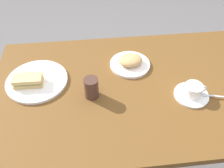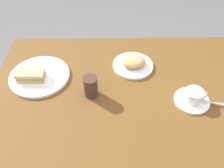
# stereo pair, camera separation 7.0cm
# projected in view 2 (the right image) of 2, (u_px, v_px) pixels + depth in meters

# --- Properties ---
(ground_plane) EXTENTS (6.00, 6.00, 0.00)m
(ground_plane) POSITION_uv_depth(u_px,v_px,m) (128.00, 161.00, 1.64)
(ground_plane) COLOR #65605E
(dining_table) EXTENTS (1.34, 0.80, 0.75)m
(dining_table) POSITION_uv_depth(u_px,v_px,m) (134.00, 100.00, 1.17)
(dining_table) COLOR brown
(dining_table) RESTS_ON ground_plane
(sandwich_plate) EXTENTS (0.29, 0.29, 0.01)m
(sandwich_plate) POSITION_uv_depth(u_px,v_px,m) (40.00, 76.00, 1.15)
(sandwich_plate) COLOR white
(sandwich_plate) RESTS_ON dining_table
(sandwich_front) EXTENTS (0.13, 0.07, 0.05)m
(sandwich_front) POSITION_uv_depth(u_px,v_px,m) (31.00, 75.00, 1.11)
(sandwich_front) COLOR tan
(sandwich_front) RESTS_ON sandwich_plate
(coffee_saucer) EXTENTS (0.15, 0.15, 0.01)m
(coffee_saucer) POSITION_uv_depth(u_px,v_px,m) (192.00, 100.00, 1.04)
(coffee_saucer) COLOR white
(coffee_saucer) RESTS_ON dining_table
(coffee_cup) EXTENTS (0.10, 0.08, 0.05)m
(coffee_cup) POSITION_uv_depth(u_px,v_px,m) (194.00, 95.00, 1.01)
(coffee_cup) COLOR white
(coffee_cup) RESTS_ON coffee_saucer
(spoon) EXTENTS (0.10, 0.04, 0.01)m
(spoon) POSITION_uv_depth(u_px,v_px,m) (210.00, 102.00, 1.02)
(spoon) COLOR silver
(spoon) RESTS_ON coffee_saucer
(side_plate) EXTENTS (0.20, 0.20, 0.01)m
(side_plate) POSITION_uv_depth(u_px,v_px,m) (133.00, 66.00, 1.20)
(side_plate) COLOR white
(side_plate) RESTS_ON dining_table
(side_food_pile) EXTENTS (0.12, 0.10, 0.04)m
(side_food_pile) POSITION_uv_depth(u_px,v_px,m) (134.00, 61.00, 1.18)
(side_food_pile) COLOR tan
(side_food_pile) RESTS_ON side_plate
(drinking_glass) EXTENTS (0.06, 0.06, 0.10)m
(drinking_glass) POSITION_uv_depth(u_px,v_px,m) (91.00, 86.00, 1.04)
(drinking_glass) COLOR #4A2F26
(drinking_glass) RESTS_ON dining_table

